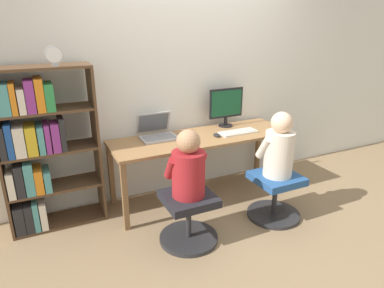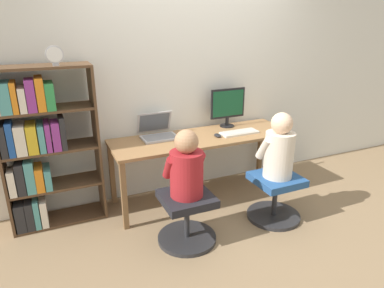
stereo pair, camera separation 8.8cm
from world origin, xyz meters
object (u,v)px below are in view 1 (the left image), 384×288
at_px(office_chair_right, 189,216).
at_px(keyboard, 238,132).
at_px(laptop, 157,133).
at_px(office_chair_left, 275,195).
at_px(desktop_monitor, 226,106).
at_px(person_at_laptop, 188,167).
at_px(desk_clock, 54,55).
at_px(bookshelf, 36,150).
at_px(person_at_monitor, 279,148).

bearing_deg(office_chair_right, keyboard, 34.12).
height_order(laptop, office_chair_left, laptop).
distance_m(desktop_monitor, keyboard, 0.37).
distance_m(keyboard, person_at_laptop, 1.05).
relative_size(desktop_monitor, desk_clock, 2.63).
bearing_deg(bookshelf, keyboard, -5.87).
bearing_deg(person_at_monitor, keyboard, 96.77).
xyz_separation_m(laptop, desk_clock, (-0.91, -0.13, 0.83)).
bearing_deg(desktop_monitor, laptop, -177.59).
distance_m(keyboard, office_chair_right, 1.16).
bearing_deg(laptop, bookshelf, -177.66).
relative_size(laptop, bookshelf, 0.25).
height_order(keyboard, bookshelf, bookshelf).
bearing_deg(desk_clock, person_at_monitor, -21.51).
relative_size(keyboard, person_at_laptop, 0.71).
relative_size(office_chair_left, bookshelf, 0.35).
height_order(bookshelf, desk_clock, desk_clock).
height_order(keyboard, office_chair_left, keyboard).
height_order(desktop_monitor, office_chair_right, desktop_monitor).
relative_size(person_at_monitor, person_at_laptop, 1.07).
relative_size(office_chair_right, bookshelf, 0.35).
distance_m(office_chair_left, person_at_monitor, 0.49).
relative_size(desktop_monitor, laptop, 1.19).
xyz_separation_m(person_at_laptop, desk_clock, (-0.88, 0.71, 0.89)).
distance_m(office_chair_left, bookshelf, 2.29).
relative_size(person_at_laptop, desk_clock, 3.52).
relative_size(person_at_monitor, desk_clock, 3.77).
relative_size(person_at_laptop, bookshelf, 0.39).
relative_size(office_chair_left, person_at_monitor, 0.84).
relative_size(keyboard, desk_clock, 2.49).
bearing_deg(office_chair_left, office_chair_right, 179.49).
bearing_deg(bookshelf, office_chair_right, -35.26).
height_order(office_chair_right, bookshelf, bookshelf).
bearing_deg(person_at_laptop, desktop_monitor, 44.76).
distance_m(laptop, keyboard, 0.88).
bearing_deg(laptop, desktop_monitor, 2.41).
bearing_deg(person_at_monitor, desktop_monitor, 93.86).
bearing_deg(desktop_monitor, office_chair_left, -86.15).
xyz_separation_m(office_chair_right, person_at_monitor, (0.94, -0.00, 0.49)).
xyz_separation_m(keyboard, bookshelf, (-2.00, 0.21, 0.05)).
xyz_separation_m(desktop_monitor, bookshelf, (-2.01, -0.08, -0.18)).
bearing_deg(office_chair_right, bookshelf, 144.74).
bearing_deg(laptop, office_chair_left, -43.14).
distance_m(office_chair_right, person_at_monitor, 1.07).
xyz_separation_m(keyboard, person_at_monitor, (0.07, -0.60, 0.01)).
bearing_deg(person_at_laptop, desk_clock, 141.08).
relative_size(desktop_monitor, person_at_laptop, 0.75).
relative_size(keyboard, office_chair_left, 0.79).
xyz_separation_m(person_at_monitor, person_at_laptop, (-0.94, 0.01, -0.02)).
bearing_deg(desktop_monitor, person_at_laptop, -135.24).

